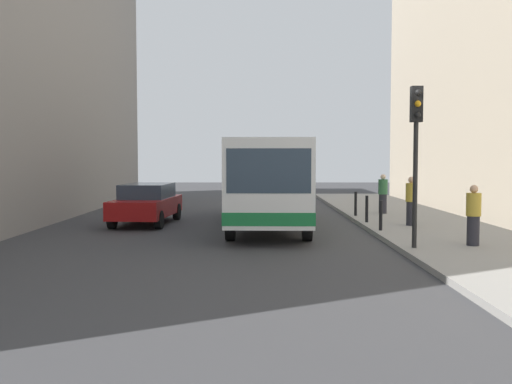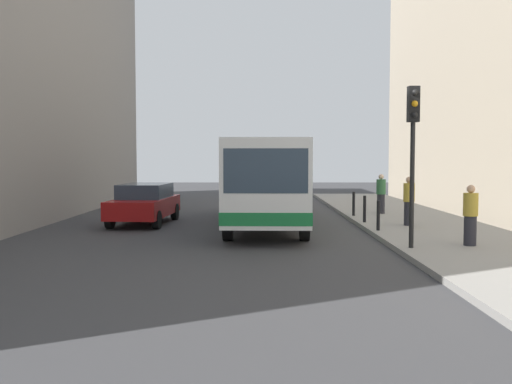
# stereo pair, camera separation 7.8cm
# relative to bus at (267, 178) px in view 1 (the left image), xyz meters

# --- Properties ---
(ground_plane) EXTENTS (80.00, 80.00, 0.00)m
(ground_plane) POSITION_rel_bus_xyz_m (0.03, -4.20, -1.73)
(ground_plane) COLOR #38383A
(sidewalk) EXTENTS (4.40, 40.00, 0.15)m
(sidewalk) POSITION_rel_bus_xyz_m (5.43, -4.20, -1.65)
(sidewalk) COLOR gray
(sidewalk) RESTS_ON ground
(bus) EXTENTS (2.79, 11.08, 3.00)m
(bus) POSITION_rel_bus_xyz_m (0.00, 0.00, 0.00)
(bus) COLOR white
(bus) RESTS_ON ground
(car_beside_bus) EXTENTS (2.10, 4.51, 1.48)m
(car_beside_bus) POSITION_rel_bus_xyz_m (-4.51, 0.35, -0.94)
(car_beside_bus) COLOR maroon
(car_beside_bus) RESTS_ON ground
(traffic_light) EXTENTS (0.28, 0.33, 4.10)m
(traffic_light) POSITION_rel_bus_xyz_m (3.58, -6.32, 1.28)
(traffic_light) COLOR black
(traffic_light) RESTS_ON sidewalk
(bollard_near) EXTENTS (0.11, 0.11, 0.95)m
(bollard_near) POSITION_rel_bus_xyz_m (3.48, -2.77, -1.10)
(bollard_near) COLOR black
(bollard_near) RESTS_ON sidewalk
(bollard_mid) EXTENTS (0.11, 0.11, 0.95)m
(bollard_mid) POSITION_rel_bus_xyz_m (3.48, -0.45, -1.10)
(bollard_mid) COLOR black
(bollard_mid) RESTS_ON sidewalk
(bollard_far) EXTENTS (0.11, 0.11, 0.95)m
(bollard_far) POSITION_rel_bus_xyz_m (3.48, 1.87, -1.10)
(bollard_far) COLOR black
(bollard_far) RESTS_ON sidewalk
(pedestrian_near_signal) EXTENTS (0.38, 0.38, 1.59)m
(pedestrian_near_signal) POSITION_rel_bus_xyz_m (5.22, -5.93, -0.79)
(pedestrian_near_signal) COLOR #26262D
(pedestrian_near_signal) RESTS_ON sidewalk
(pedestrian_mid_sidewalk) EXTENTS (0.38, 0.38, 1.66)m
(pedestrian_mid_sidewalk) POSITION_rel_bus_xyz_m (4.79, -1.44, -0.75)
(pedestrian_mid_sidewalk) COLOR #26262D
(pedestrian_mid_sidewalk) RESTS_ON sidewalk
(pedestrian_far_sidewalk) EXTENTS (0.38, 0.38, 1.62)m
(pedestrian_far_sidewalk) POSITION_rel_bus_xyz_m (4.76, 2.82, -0.77)
(pedestrian_far_sidewalk) COLOR #26262D
(pedestrian_far_sidewalk) RESTS_ON sidewalk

